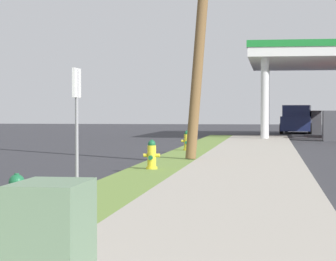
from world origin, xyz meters
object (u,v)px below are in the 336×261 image
Objects in this scene: fire_hydrant_second at (152,156)px; fire_hydrant_third at (187,142)px; street_sign_post at (77,108)px; truck_navy_at_forecourt at (298,120)px; fire_hydrant_nearest at (17,209)px.

fire_hydrant_second is 1.00× the size of fire_hydrant_third.
fire_hydrant_second is at bearing 90.71° from street_sign_post.
street_sign_post is (0.09, -7.37, 1.19)m from fire_hydrant_second.
truck_navy_at_forecourt reaches higher than fire_hydrant_third.
fire_hydrant_nearest is 1.00× the size of fire_hydrant_third.
fire_hydrant_second is at bearing -98.36° from truck_navy_at_forecourt.
fire_hydrant_third is 0.35× the size of street_sign_post.
fire_hydrant_nearest is 1.00× the size of fire_hydrant_second.
fire_hydrant_second is 7.46m from street_sign_post.
fire_hydrant_third is at bearing 90.69° from fire_hydrant_second.
street_sign_post is 0.38× the size of truck_navy_at_forecourt.
truck_navy_at_forecourt is at bearing 83.28° from street_sign_post.
fire_hydrant_third is 0.13× the size of truck_navy_at_forecourt.
fire_hydrant_second is 0.13× the size of truck_navy_at_forecourt.
truck_navy_at_forecourt reaches higher than fire_hydrant_second.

